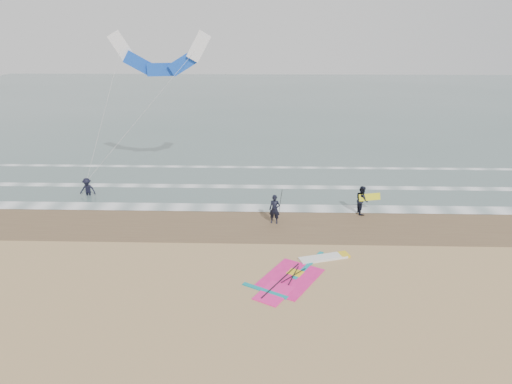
{
  "coord_description": "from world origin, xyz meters",
  "views": [
    {
      "loc": [
        -1.04,
        -16.88,
        10.18
      ],
      "look_at": [
        -1.67,
        5.0,
        2.2
      ],
      "focal_mm": 32.0,
      "sensor_mm": 36.0,
      "label": 1
    }
  ],
  "objects_px": {
    "windsurf_rig": "(300,273)",
    "person_standing": "(275,209)",
    "person_wading": "(87,185)",
    "surf_kite": "(160,58)",
    "person_walking": "(362,200)"
  },
  "relations": [
    {
      "from": "windsurf_rig",
      "to": "person_standing",
      "type": "relative_size",
      "value": 3.03
    },
    {
      "from": "windsurf_rig",
      "to": "person_wading",
      "type": "height_order",
      "value": "person_wading"
    },
    {
      "from": "person_wading",
      "to": "surf_kite",
      "type": "height_order",
      "value": "surf_kite"
    },
    {
      "from": "windsurf_rig",
      "to": "person_walking",
      "type": "bearing_deg",
      "value": 60.4
    },
    {
      "from": "person_walking",
      "to": "surf_kite",
      "type": "height_order",
      "value": "surf_kite"
    },
    {
      "from": "person_standing",
      "to": "surf_kite",
      "type": "distance_m",
      "value": 12.56
    },
    {
      "from": "person_walking",
      "to": "person_wading",
      "type": "distance_m",
      "value": 16.99
    },
    {
      "from": "person_wading",
      "to": "windsurf_rig",
      "type": "bearing_deg",
      "value": -34.75
    },
    {
      "from": "person_walking",
      "to": "person_wading",
      "type": "relative_size",
      "value": 1.08
    },
    {
      "from": "person_standing",
      "to": "person_wading",
      "type": "relative_size",
      "value": 1.05
    },
    {
      "from": "person_standing",
      "to": "person_wading",
      "type": "xyz_separation_m",
      "value": [
        -11.81,
        3.9,
        -0.04
      ]
    },
    {
      "from": "person_walking",
      "to": "person_wading",
      "type": "bearing_deg",
      "value": 74.66
    },
    {
      "from": "windsurf_rig",
      "to": "surf_kite",
      "type": "distance_m",
      "value": 17.07
    },
    {
      "from": "windsurf_rig",
      "to": "person_standing",
      "type": "bearing_deg",
      "value": 101.25
    },
    {
      "from": "surf_kite",
      "to": "person_walking",
      "type": "bearing_deg",
      "value": -23.99
    }
  ]
}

